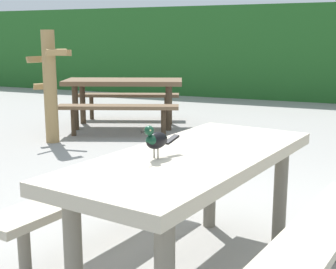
{
  "coord_description": "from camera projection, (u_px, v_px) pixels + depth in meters",
  "views": [
    {
      "loc": [
        0.58,
        -2.71,
        1.37
      ],
      "look_at": [
        -0.44,
        -0.33,
        0.84
      ],
      "focal_mm": 50.37,
      "sensor_mm": 36.0,
      "label": 1
    }
  ],
  "objects": [
    {
      "name": "picnic_table_mid_left",
      "position": [
        124.0,
        91.0,
        7.29
      ],
      "size": [
        2.21,
        2.19,
        0.74
      ],
      "color": "brown",
      "rests_on": "ground"
    },
    {
      "name": "ground_plane",
      "position": [
        253.0,
        262.0,
        2.94
      ],
      "size": [
        60.0,
        60.0,
        0.0
      ],
      "primitive_type": "plane",
      "color": "gray"
    },
    {
      "name": "bird_grackle",
      "position": [
        156.0,
        140.0,
        2.49
      ],
      "size": [
        0.12,
        0.28,
        0.18
      ],
      "color": "black",
      "rests_on": "picnic_table_foreground"
    },
    {
      "name": "picnic_table_foreground",
      "position": [
        194.0,
        184.0,
        2.67
      ],
      "size": [
        1.95,
        1.97,
        0.74
      ],
      "color": "#B2A893",
      "rests_on": "ground"
    },
    {
      "name": "stalk_post_left_side",
      "position": [
        50.0,
        86.0,
        6.17
      ],
      "size": [
        0.56,
        0.51,
        1.47
      ],
      "color": "#997A4C",
      "rests_on": "ground"
    }
  ]
}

